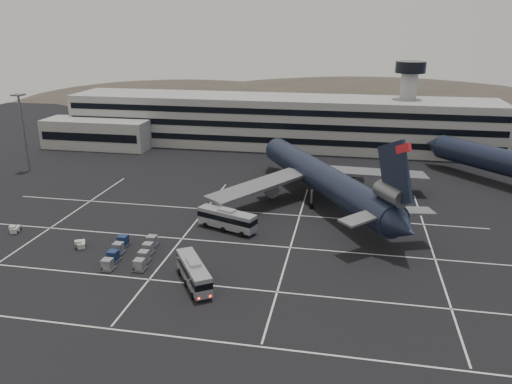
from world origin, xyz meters
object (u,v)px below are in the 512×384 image
Objects in this scene: bus_far at (227,219)px; uld_cluster at (131,252)px; trijet_main at (324,178)px; tug_a at (15,229)px; bus_near at (194,272)px.

bus_far is 17.62m from uld_cluster.
tug_a is at bearing 175.12° from trijet_main.
bus_near reaches higher than uld_cluster.
trijet_main is at bearing -22.77° from bus_far.
trijet_main reaches higher than tug_a.
trijet_main is 4.64× the size of uld_cluster.
bus_near reaches higher than tug_a.
uld_cluster is (-27.13, -29.13, -4.42)m from trijet_main.
uld_cluster is (-11.80, -13.02, -1.26)m from bus_far.
bus_near is at bearing -34.98° from tug_a.
trijet_main is at bearing 47.03° from uld_cluster.
tug_a is 0.20× the size of uld_cluster.
trijet_main reaches higher than bus_far.
trijet_main is at bearing 34.03° from bus_near.
bus_near is 19.20m from bus_far.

